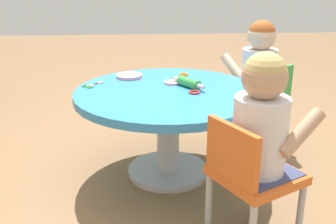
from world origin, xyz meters
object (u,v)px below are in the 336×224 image
Objects in this scene: child_chair_left at (250,175)px; seated_child_right at (259,64)px; craft_scissors at (91,85)px; craft_table at (168,109)px; rolling_pin at (189,83)px; seated_child_left at (262,119)px; child_chair_right at (261,101)px.

seated_child_right is at bearing -16.98° from child_chair_left.
seated_child_right is 3.72× the size of craft_scissors.
craft_table is 0.67m from child_chair_left.
seated_child_right is (0.34, -0.57, 0.16)m from craft_table.
seated_child_right is 1.00m from craft_scissors.
child_chair_left is 1.05× the size of seated_child_right.
craft_scissors is at bearing 83.18° from rolling_pin.
rolling_pin is (0.65, 0.17, 0.20)m from child_chair_left.
child_chair_left reaches higher than craft_scissors.
craft_table is at bearing 120.87° from seated_child_right.
craft_scissors is (0.11, 0.40, 0.11)m from craft_table.
seated_child_left is at bearing -162.06° from rolling_pin.
seated_child_left is at bearing 162.94° from child_chair_right.
seated_child_left reaches higher than craft_scissors.
child_chair_left is 1.05× the size of seated_child_left.
child_chair_right is at bearing -62.58° from craft_table.
child_chair_left reaches higher than rolling_pin.
child_chair_right is 0.58m from rolling_pin.
craft_table is at bearing 112.51° from rolling_pin.
seated_child_right is at bearing -15.29° from seated_child_left.
seated_child_left reaches higher than rolling_pin.
craft_scissors is at bearing 101.20° from child_chair_right.
child_chair_right is at bearing -17.06° from seated_child_left.
child_chair_right reaches higher than rolling_pin.
child_chair_right reaches higher than craft_table.
child_chair_right is at bearing -18.74° from child_chair_left.
child_chair_left is at bearing -135.96° from craft_scissors.
child_chair_right is (0.89, -0.27, -0.23)m from seated_child_left.
craft_table is 1.80× the size of child_chair_left.
child_chair_left is 1.00m from craft_scissors.
craft_table is at bearing 25.09° from child_chair_left.
seated_child_left reaches higher than child_chair_right.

